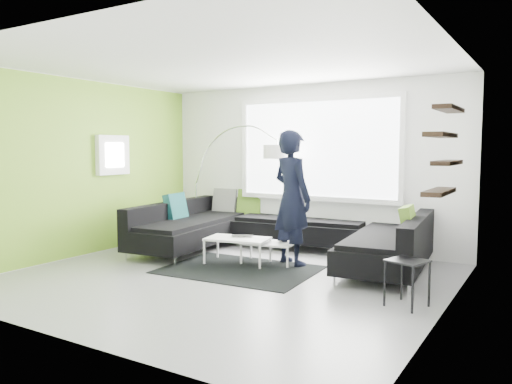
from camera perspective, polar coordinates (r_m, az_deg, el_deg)
ground at (r=6.70m, az=-3.59°, el=-9.78°), size 5.50×5.50×0.00m
room_shell at (r=6.63m, az=-2.39°, el=5.86°), size 5.54×5.04×2.82m
sectional_sofa at (r=7.84m, az=3.09°, el=-4.55°), size 4.56×3.08×0.93m
rug at (r=7.12m, az=-1.92°, el=-8.85°), size 2.18×1.64×0.01m
coffee_table at (r=7.46m, az=-0.36°, el=-6.72°), size 1.29×0.90×0.39m
arc_lamp at (r=9.32m, az=-6.87°, el=0.95°), size 2.00×0.70×2.11m
side_table at (r=5.72m, az=16.87°, el=-9.94°), size 0.47×0.47×0.51m
person at (r=7.31m, az=4.13°, el=-0.68°), size 1.07×1.01×1.97m
laptop at (r=7.48m, az=-1.61°, el=-5.10°), size 0.49×0.47×0.03m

